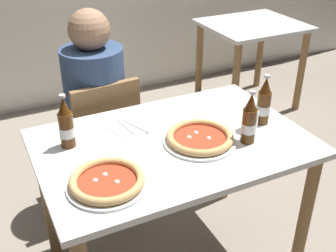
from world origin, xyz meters
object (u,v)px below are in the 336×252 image
object	(u,v)px
pizza_margherita_near	(200,138)
beer_bottle_right	(66,125)
dining_table_main	(173,162)
dining_table_background	(251,41)
beer_bottle_center	(264,103)
paper_cup	(250,121)
chair_behind_table	(102,137)
pizza_marinara_far	(107,182)
napkin_with_cutlery	(131,127)
beer_bottle_left	(249,121)
diner_seated	(97,118)

from	to	relation	value
pizza_margherita_near	beer_bottle_right	size ratio (longest dim) A/B	1.32
dining_table_main	dining_table_background	world-z (taller)	same
beer_bottle_center	paper_cup	size ratio (longest dim) A/B	2.60
dining_table_main	paper_cup	distance (m)	0.41
chair_behind_table	paper_cup	world-z (taller)	chair_behind_table
dining_table_main	pizza_marinara_far	xyz separation A→B (m)	(-0.37, -0.18, 0.14)
pizza_margherita_near	pizza_marinara_far	distance (m)	0.49
chair_behind_table	dining_table_background	bearing A→B (deg)	-158.53
dining_table_main	napkin_with_cutlery	xyz separation A→B (m)	(-0.12, 0.19, 0.12)
chair_behind_table	paper_cup	xyz separation A→B (m)	(0.52, -0.68, 0.32)
beer_bottle_left	beer_bottle_center	distance (m)	0.20
paper_cup	pizza_marinara_far	bearing A→B (deg)	-171.02
beer_bottle_left	paper_cup	world-z (taller)	beer_bottle_left
chair_behind_table	paper_cup	bearing A→B (deg)	122.76
pizza_margherita_near	paper_cup	size ratio (longest dim) A/B	3.44
diner_seated	beer_bottle_left	bearing A→B (deg)	-61.00
diner_seated	beer_bottle_right	size ratio (longest dim) A/B	4.89
dining_table_background	beer_bottle_center	bearing A→B (deg)	-124.88
chair_behind_table	beer_bottle_right	xyz separation A→B (m)	(-0.28, -0.45, 0.37)
napkin_with_cutlery	paper_cup	size ratio (longest dim) A/B	2.27
pizza_margherita_near	beer_bottle_right	xyz separation A→B (m)	(-0.53, 0.23, 0.08)
diner_seated	paper_cup	size ratio (longest dim) A/B	12.73
diner_seated	beer_bottle_center	distance (m)	0.97
dining_table_background	pizza_marinara_far	distance (m)	2.42
beer_bottle_right	paper_cup	xyz separation A→B (m)	(0.79, -0.23, -0.06)
pizza_margherita_near	beer_bottle_left	size ratio (longest dim) A/B	1.32
napkin_with_cutlery	paper_cup	world-z (taller)	paper_cup
dining_table_background	beer_bottle_center	size ratio (longest dim) A/B	3.24
chair_behind_table	pizza_margherita_near	size ratio (longest dim) A/B	2.60
dining_table_main	pizza_margherita_near	size ratio (longest dim) A/B	3.68
diner_seated	beer_bottle_left	distance (m)	0.97
beer_bottle_left	dining_table_main	bearing A→B (deg)	152.84
dining_table_main	chair_behind_table	distance (m)	0.65
dining_table_main	diner_seated	distance (m)	0.68
diner_seated	napkin_with_cutlery	world-z (taller)	diner_seated
diner_seated	pizza_marinara_far	world-z (taller)	diner_seated
dining_table_background	dining_table_main	bearing A→B (deg)	-136.31
beer_bottle_left	beer_bottle_center	size ratio (longest dim) A/B	1.00
beer_bottle_right	chair_behind_table	bearing A→B (deg)	57.99
napkin_with_cutlery	dining_table_background	bearing A→B (deg)	37.11
chair_behind_table	pizza_marinara_far	world-z (taller)	chair_behind_table
chair_behind_table	pizza_marinara_far	xyz separation A→B (m)	(-0.22, -0.79, 0.29)
pizza_margherita_near	beer_bottle_left	distance (m)	0.23
beer_bottle_right	napkin_with_cutlery	xyz separation A→B (m)	(0.30, 0.03, -0.10)
diner_seated	chair_behind_table	bearing A→B (deg)	-83.79
pizza_margherita_near	napkin_with_cutlery	distance (m)	0.34
pizza_margherita_near	diner_seated	bearing A→B (deg)	109.51
napkin_with_cutlery	pizza_margherita_near	bearing A→B (deg)	-48.83
chair_behind_table	beer_bottle_left	xyz separation A→B (m)	(0.44, -0.76, 0.37)
dining_table_background	pizza_marinara_far	size ratio (longest dim) A/B	2.57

